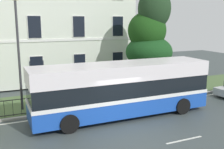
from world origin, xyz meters
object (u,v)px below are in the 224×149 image
Objects in this scene: georgian_townhouse at (27,13)px; single_decker_bus at (122,89)px; evergreen_tree at (150,46)px; litter_bin at (63,97)px; street_lamp_post at (18,46)px.

single_decker_bus is at bearing -74.26° from georgian_townhouse.
evergreen_tree is 7.35× the size of litter_bin.
litter_bin is at bearing 133.78° from single_decker_bus.
street_lamp_post reaches higher than single_decker_bus.
litter_bin is at bearing -5.99° from street_lamp_post.
georgian_townhouse is 2.26× the size of evergreen_tree.
litter_bin is (-7.44, -1.70, -2.82)m from evergreen_tree.
street_lamp_post is at bearing 148.73° from single_decker_bus.
georgian_townhouse is at bearing 94.45° from litter_bin.
litter_bin is at bearing -167.16° from evergreen_tree.
single_decker_bus is at bearing -135.29° from evergreen_tree.
single_decker_bus is at bearing -31.17° from street_lamp_post.
georgian_townhouse reaches higher than single_decker_bus.
single_decker_bus is 4.14m from litter_bin.
evergreen_tree is 9.98m from street_lamp_post.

